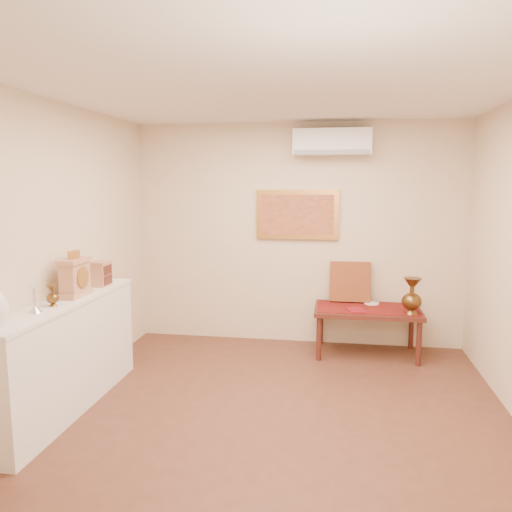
% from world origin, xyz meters
% --- Properties ---
extents(floor, '(4.50, 4.50, 0.00)m').
position_xyz_m(floor, '(0.00, 0.00, 0.00)').
color(floor, brown).
rests_on(floor, ground).
extents(ceiling, '(4.50, 4.50, 0.00)m').
position_xyz_m(ceiling, '(0.00, 0.00, 2.70)').
color(ceiling, silver).
rests_on(ceiling, ground).
extents(wall_back, '(4.00, 0.02, 2.70)m').
position_xyz_m(wall_back, '(0.00, 2.25, 1.35)').
color(wall_back, beige).
rests_on(wall_back, ground).
extents(wall_front, '(4.00, 0.02, 2.70)m').
position_xyz_m(wall_front, '(0.00, -2.25, 1.35)').
color(wall_front, beige).
rests_on(wall_front, ground).
extents(wall_left, '(0.02, 4.50, 2.70)m').
position_xyz_m(wall_left, '(-2.00, 0.00, 1.35)').
color(wall_left, beige).
rests_on(wall_left, ground).
extents(candlestick, '(0.11, 0.11, 0.23)m').
position_xyz_m(candlestick, '(-1.83, -0.40, 1.09)').
color(candlestick, silver).
rests_on(candlestick, display_ledge).
extents(brass_urn_small, '(0.10, 0.10, 0.23)m').
position_xyz_m(brass_urn_small, '(-1.80, -0.18, 1.09)').
color(brass_urn_small, brown).
rests_on(brass_urn_small, display_ledge).
extents(table_cloth, '(1.14, 0.59, 0.01)m').
position_xyz_m(table_cloth, '(0.85, 1.88, 0.55)').
color(table_cloth, maroon).
rests_on(table_cloth, low_table).
extents(brass_urn_tall, '(0.22, 0.22, 0.48)m').
position_xyz_m(brass_urn_tall, '(1.31, 1.68, 0.80)').
color(brass_urn_tall, brown).
rests_on(brass_urn_tall, table_cloth).
extents(plate, '(0.17, 0.17, 0.01)m').
position_xyz_m(plate, '(0.91, 2.07, 0.56)').
color(plate, white).
rests_on(plate, table_cloth).
extents(menu, '(0.24, 0.29, 0.01)m').
position_xyz_m(menu, '(0.72, 1.72, 0.56)').
color(menu, maroon).
rests_on(menu, table_cloth).
extents(cushion, '(0.48, 0.20, 0.49)m').
position_xyz_m(cushion, '(0.65, 2.16, 0.80)').
color(cushion, '#5F1813').
rests_on(cushion, table_cloth).
extents(display_ledge, '(0.37, 2.02, 0.98)m').
position_xyz_m(display_ledge, '(-1.82, 0.00, 0.49)').
color(display_ledge, white).
rests_on(display_ledge, floor).
extents(mantel_clock, '(0.17, 0.36, 0.41)m').
position_xyz_m(mantel_clock, '(-1.80, 0.18, 1.15)').
color(mantel_clock, tan).
rests_on(mantel_clock, display_ledge).
extents(wooden_chest, '(0.16, 0.21, 0.24)m').
position_xyz_m(wooden_chest, '(-1.80, 0.65, 1.10)').
color(wooden_chest, tan).
rests_on(wooden_chest, display_ledge).
extents(low_table, '(1.20, 0.70, 0.55)m').
position_xyz_m(low_table, '(0.85, 1.88, 0.48)').
color(low_table, '#4E1F17').
rests_on(low_table, floor).
extents(painting, '(1.00, 0.06, 0.60)m').
position_xyz_m(painting, '(0.00, 2.22, 1.60)').
color(painting, '#BF843D').
rests_on(painting, wall_back).
extents(ac_unit, '(0.90, 0.25, 0.30)m').
position_xyz_m(ac_unit, '(0.40, 2.12, 2.45)').
color(ac_unit, silver).
rests_on(ac_unit, wall_back).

